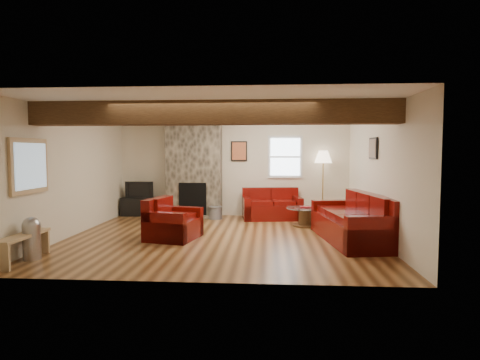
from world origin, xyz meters
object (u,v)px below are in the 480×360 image
object	(u,v)px
floor_lamp	(323,161)
coffee_table	(305,217)
tv_cabinet	(140,207)
loveseat	(272,204)
television	(140,189)
armchair_red	(174,219)
sofa_three	(352,218)

from	to	relation	value
floor_lamp	coffee_table	bearing A→B (deg)	-113.97
tv_cabinet	floor_lamp	bearing A→B (deg)	0.24
tv_cabinet	floor_lamp	world-z (taller)	floor_lamp
loveseat	television	xyz separation A→B (m)	(-3.46, 0.30, 0.31)
armchair_red	tv_cabinet	bearing A→B (deg)	41.86
loveseat	floor_lamp	bearing A→B (deg)	6.24
loveseat	tv_cabinet	distance (m)	3.47
tv_cabinet	loveseat	bearing A→B (deg)	-4.96
loveseat	television	world-z (taller)	television
loveseat	armchair_red	bearing A→B (deg)	-135.78
sofa_three	television	distance (m)	5.63
loveseat	tv_cabinet	size ratio (longest dim) A/B	1.50
tv_cabinet	television	xyz separation A→B (m)	(0.00, 0.00, 0.45)
armchair_red	tv_cabinet	distance (m)	3.14
armchair_red	floor_lamp	world-z (taller)	floor_lamp
loveseat	coffee_table	xyz separation A→B (m)	(0.75, -0.91, -0.17)
sofa_three	floor_lamp	xyz separation A→B (m)	(-0.17, 2.72, 1.02)
loveseat	armchair_red	world-z (taller)	armchair_red
sofa_three	floor_lamp	world-z (taller)	floor_lamp
sofa_three	armchair_red	distance (m)	3.39
sofa_three	coffee_table	distance (m)	1.67
coffee_table	television	bearing A→B (deg)	163.90
tv_cabinet	floor_lamp	size ratio (longest dim) A/B	0.56
coffee_table	television	world-z (taller)	television
sofa_three	television	xyz separation A→B (m)	(-4.93, 2.70, 0.25)
television	loveseat	bearing A→B (deg)	-4.96
tv_cabinet	armchair_red	bearing A→B (deg)	-60.60
sofa_three	tv_cabinet	xyz separation A→B (m)	(-4.93, 2.70, -0.21)
armchair_red	tv_cabinet	size ratio (longest dim) A/B	1.01
loveseat	sofa_three	bearing A→B (deg)	-66.09
armchair_red	television	distance (m)	3.15
coffee_table	tv_cabinet	bearing A→B (deg)	163.90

